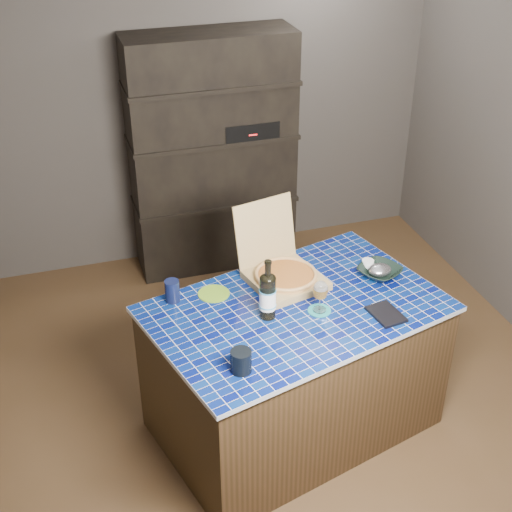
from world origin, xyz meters
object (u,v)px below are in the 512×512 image
object	(u,v)px
kitchen_island	(294,368)
bowl	(380,272)
pizza_box	(283,273)
dvd_case	(386,314)
wine_glass	(320,291)
mead_bottle	(268,295)

from	to	relation	value
kitchen_island	bowl	distance (m)	0.72
pizza_box	dvd_case	world-z (taller)	pizza_box
wine_glass	kitchen_island	bearing A→B (deg)	144.77
dvd_case	bowl	world-z (taller)	bowl
mead_bottle	bowl	bearing A→B (deg)	13.66
pizza_box	wine_glass	bearing A→B (deg)	-88.18
pizza_box	wine_glass	world-z (taller)	pizza_box
pizza_box	mead_bottle	world-z (taller)	pizza_box
pizza_box	wine_glass	xyz separation A→B (m)	(0.09, -0.32, 0.07)
pizza_box	bowl	distance (m)	0.54
kitchen_island	wine_glass	xyz separation A→B (m)	(0.10, -0.07, 0.54)
kitchen_island	dvd_case	bearing A→B (deg)	-41.82
kitchen_island	wine_glass	size ratio (longest dim) A/B	9.62
mead_bottle	wine_glass	distance (m)	0.28
kitchen_island	pizza_box	bearing A→B (deg)	71.86
mead_bottle	dvd_case	world-z (taller)	mead_bottle
kitchen_island	mead_bottle	size ratio (longest dim) A/B	5.08
pizza_box	dvd_case	distance (m)	0.61
kitchen_island	bowl	size ratio (longest dim) A/B	7.50
mead_bottle	kitchen_island	bearing A→B (deg)	11.30
pizza_box	kitchen_island	bearing A→B (deg)	-106.37
wine_glass	dvd_case	bearing A→B (deg)	-23.98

